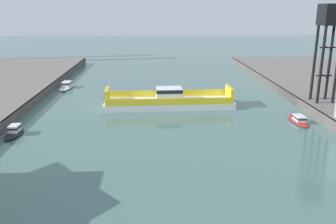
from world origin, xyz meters
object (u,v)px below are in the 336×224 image
at_px(moored_boat_near_left, 14,131).
at_px(crane_tower, 330,26).
at_px(chain_ferry, 169,101).
at_px(moored_boat_mid_right, 67,86).
at_px(moored_boat_near_right, 298,120).

height_order(moored_boat_near_left, crane_tower, crane_tower).
height_order(chain_ferry, moored_boat_mid_right, chain_ferry).
bearing_deg(chain_ferry, crane_tower, -7.32).
bearing_deg(moored_boat_mid_right, chain_ferry, -36.77).
bearing_deg(chain_ferry, moored_boat_near_right, -26.83).
xyz_separation_m(moored_boat_near_right, moored_boat_mid_right, (-39.45, 24.98, 0.08)).
xyz_separation_m(chain_ferry, moored_boat_near_left, (-21.14, -13.08, -0.52)).
bearing_deg(moored_boat_near_left, crane_tower, 12.16).
xyz_separation_m(moored_boat_near_right, crane_tower, (6.15, 6.24, 13.13)).
relative_size(moored_boat_near_left, crane_tower, 0.33).
bearing_deg(moored_boat_near_left, moored_boat_near_right, 5.25).
relative_size(moored_boat_near_left, moored_boat_mid_right, 0.71).
height_order(chain_ferry, moored_boat_near_right, chain_ferry).
height_order(chain_ferry, crane_tower, crane_tower).
distance_m(moored_boat_near_right, moored_boat_mid_right, 46.70).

